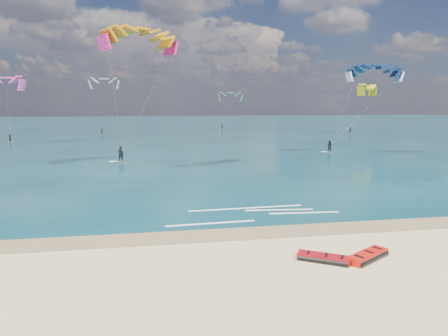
# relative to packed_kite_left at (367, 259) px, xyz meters

# --- Properties ---
(ground) EXTENTS (320.00, 320.00, 0.00)m
(ground) POSITION_rel_packed_kite_left_xyz_m (-4.76, 41.70, 0.00)
(ground) COLOR tan
(ground) RESTS_ON ground
(wet_sand_strip) EXTENTS (320.00, 2.40, 0.01)m
(wet_sand_strip) POSITION_rel_packed_kite_left_xyz_m (-4.76, 4.70, 0.00)
(wet_sand_strip) COLOR brown
(wet_sand_strip) RESTS_ON ground
(sea) EXTENTS (320.00, 200.00, 0.04)m
(sea) POSITION_rel_packed_kite_left_xyz_m (-4.76, 105.70, 0.02)
(sea) COLOR #092E34
(sea) RESTS_ON ground
(packed_kite_left) EXTENTS (2.87, 2.31, 0.39)m
(packed_kite_left) POSITION_rel_packed_kite_left_xyz_m (0.00, 0.00, 0.00)
(packed_kite_left) COLOR red
(packed_kite_left) RESTS_ON ground
(packed_kite_mid) EXTENTS (2.71, 2.21, 0.37)m
(packed_kite_mid) POSITION_rel_packed_kite_left_xyz_m (-2.13, 0.13, 0.00)
(packed_kite_mid) COLOR #9D0A12
(packed_kite_mid) RESTS_ON ground
(kitesurfer_main) EXTENTS (10.06, 10.35, 16.33)m
(kitesurfer_main) POSITION_rel_packed_kite_left_xyz_m (-12.49, 30.31, 8.40)
(kitesurfer_main) COLOR gold
(kitesurfer_main) RESTS_ON sea
(kitesurfer_far) EXTENTS (10.35, 6.41, 13.61)m
(kitesurfer_far) POSITION_rel_packed_kite_left_xyz_m (17.62, 36.34, 7.07)
(kitesurfer_far) COLOR gold
(kitesurfer_far) RESTS_ON sea
(shoreline_foam) EXTENTS (11.57, 3.63, 0.01)m
(shoreline_foam) POSITION_rel_packed_kite_left_xyz_m (-3.14, 8.52, 0.04)
(shoreline_foam) COLOR white
(shoreline_foam) RESTS_ON ground
(distant_kites) EXTENTS (93.96, 36.32, 14.26)m
(distant_kites) POSITION_rel_packed_kite_left_xyz_m (-14.95, 76.70, 5.98)
(distant_kites) COLOR #2F8354
(distant_kites) RESTS_ON ground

